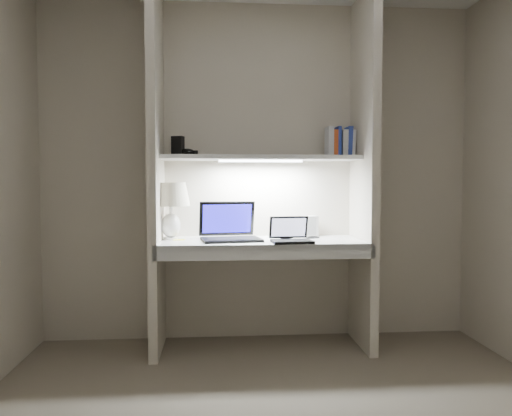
{
  "coord_description": "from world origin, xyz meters",
  "views": [
    {
      "loc": [
        -0.32,
        -2.25,
        1.18
      ],
      "look_at": [
        -0.05,
        1.05,
        1.0
      ],
      "focal_mm": 35.0,
      "sensor_mm": 36.0,
      "label": 1
    }
  ],
  "objects": [
    {
      "name": "shelf",
      "position": [
        0.0,
        1.32,
        1.35
      ],
      "size": [
        1.4,
        0.36,
        0.03
      ],
      "primitive_type": "cube",
      "color": "silver",
      "rests_on": "back_wall"
    },
    {
      "name": "cable_coil",
      "position": [
        0.39,
        1.32,
        0.78
      ],
      "size": [
        0.1,
        0.1,
        0.01
      ],
      "primitive_type": "torus",
      "rotation": [
        0.0,
        0.0,
        -0.11
      ],
      "color": "black",
      "rests_on": "desk"
    },
    {
      "name": "desk",
      "position": [
        0.0,
        1.23,
        0.75
      ],
      "size": [
        1.4,
        0.55,
        0.04
      ],
      "primitive_type": "cube",
      "color": "white",
      "rests_on": "alcove_panel_left"
    },
    {
      "name": "alcove_panel_right",
      "position": [
        0.73,
        1.23,
        1.25
      ],
      "size": [
        0.06,
        0.55,
        2.5
      ],
      "primitive_type": "cube",
      "color": "beige",
      "rests_on": "floor"
    },
    {
      "name": "desk_apron",
      "position": [
        0.0,
        0.96,
        0.72
      ],
      "size": [
        1.46,
        0.03,
        0.1
      ],
      "primitive_type": "cube",
      "color": "silver",
      "rests_on": "desk"
    },
    {
      "name": "laptop_netbook",
      "position": [
        0.18,
        1.08,
        0.81
      ],
      "size": [
        0.28,
        0.25,
        0.17
      ],
      "rotation": [
        0.0,
        0.0,
        0.07
      ],
      "color": "black",
      "rests_on": "desk"
    },
    {
      "name": "sticky_note",
      "position": [
        -0.58,
        1.27,
        0.77
      ],
      "size": [
        0.08,
        0.08,
        0.0
      ],
      "primitive_type": "cube",
      "rotation": [
        0.0,
        0.0,
        -0.13
      ],
      "color": "#F6F633",
      "rests_on": "desk"
    },
    {
      "name": "alcove_panel_left",
      "position": [
        -0.73,
        1.23,
        1.25
      ],
      "size": [
        0.06,
        0.55,
        2.5
      ],
      "primitive_type": "cube",
      "color": "beige",
      "rests_on": "floor"
    },
    {
      "name": "book_row",
      "position": [
        0.59,
        1.37,
        1.47
      ],
      "size": [
        0.2,
        0.14,
        0.22
      ],
      "color": "silver",
      "rests_on": "shelf"
    },
    {
      "name": "strip_light",
      "position": [
        0.0,
        1.32,
        1.33
      ],
      "size": [
        0.6,
        0.04,
        0.02
      ],
      "primitive_type": "cube",
      "color": "white",
      "rests_on": "shelf"
    },
    {
      "name": "speaker",
      "position": [
        0.38,
        1.43,
        0.85
      ],
      "size": [
        0.13,
        0.1,
        0.15
      ],
      "primitive_type": "cube",
      "rotation": [
        0.0,
        0.0,
        0.28
      ],
      "color": "silver",
      "rests_on": "desk"
    },
    {
      "name": "table_lamp",
      "position": [
        -0.64,
        1.3,
        1.04
      ],
      "size": [
        0.28,
        0.28,
        0.4
      ],
      "color": "white",
      "rests_on": "desk"
    },
    {
      "name": "mouse",
      "position": [
        0.17,
        1.2,
        0.79
      ],
      "size": [
        0.1,
        0.08,
        0.03
      ],
      "primitive_type": "ellipsoid",
      "rotation": [
        0.0,
        0.0,
        0.29
      ],
      "color": "black",
      "rests_on": "desk"
    },
    {
      "name": "back_wall",
      "position": [
        0.0,
        1.5,
        1.25
      ],
      "size": [
        3.2,
        0.01,
        2.5
      ],
      "primitive_type": "cube",
      "color": "beige",
      "rests_on": "floor"
    },
    {
      "name": "shelf_box",
      "position": [
        -0.59,
        1.35,
        1.43
      ],
      "size": [
        0.09,
        0.08,
        0.14
      ],
      "primitive_type": "cube",
      "rotation": [
        0.0,
        0.0,
        -0.36
      ],
      "color": "black",
      "rests_on": "shelf"
    },
    {
      "name": "shelf_gadget",
      "position": [
        -0.53,
        1.34,
        1.39
      ],
      "size": [
        0.13,
        0.11,
        0.05
      ],
      "primitive_type": "ellipsoid",
      "rotation": [
        0.0,
        0.0,
        -0.26
      ],
      "color": "black",
      "rests_on": "shelf"
    },
    {
      "name": "laptop_main",
      "position": [
        -0.23,
        1.25,
        0.83
      ],
      "size": [
        0.45,
        0.4,
        0.27
      ],
      "rotation": [
        0.0,
        0.0,
        0.16
      ],
      "color": "black",
      "rests_on": "desk"
    }
  ]
}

